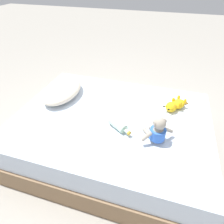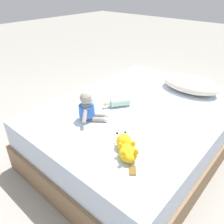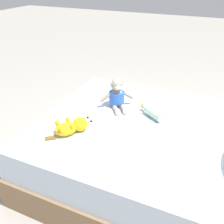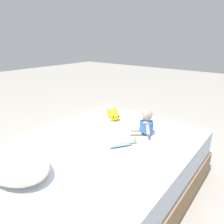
% 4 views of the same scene
% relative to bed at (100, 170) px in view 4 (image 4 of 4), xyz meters
% --- Properties ---
extents(ground_plane, '(16.00, 16.00, 0.00)m').
position_rel_bed_xyz_m(ground_plane, '(0.00, 0.00, -0.24)').
color(ground_plane, '#9E998E').
extents(bed, '(1.36, 1.81, 0.48)m').
position_rel_bed_xyz_m(bed, '(0.00, 0.00, 0.00)').
color(bed, '#846647').
rests_on(bed, ground_plane).
extents(pillow, '(0.55, 0.35, 0.14)m').
position_rel_bed_xyz_m(pillow, '(0.18, 0.60, 0.31)').
color(pillow, beige).
rests_on(pillow, bed).
extents(plush_monkey, '(0.25, 0.26, 0.24)m').
position_rel_bed_xyz_m(plush_monkey, '(-0.19, -0.42, 0.34)').
color(plush_monkey, '#9E9384').
rests_on(plush_monkey, bed).
extents(plush_yellow_creature, '(0.29, 0.25, 0.10)m').
position_rel_bed_xyz_m(plush_yellow_creature, '(0.28, -0.55, 0.29)').
color(plush_yellow_creature, yellow).
rests_on(plush_yellow_creature, bed).
extents(glass_bottle, '(0.17, 0.22, 0.08)m').
position_rel_bed_xyz_m(glass_bottle, '(-0.14, -0.10, 0.28)').
color(glass_bottle, '#B2D1B7').
rests_on(glass_bottle, bed).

